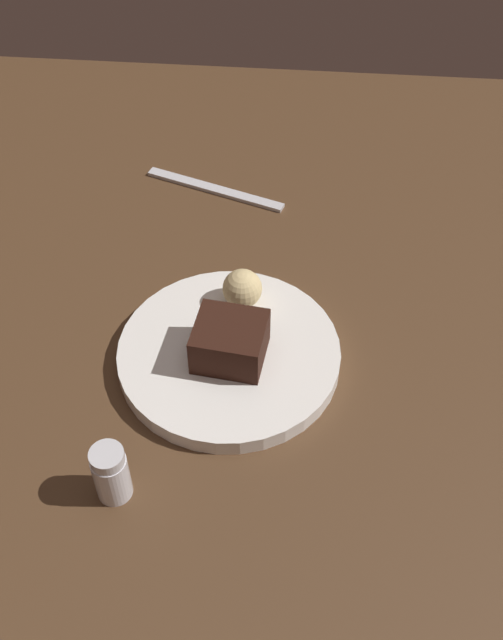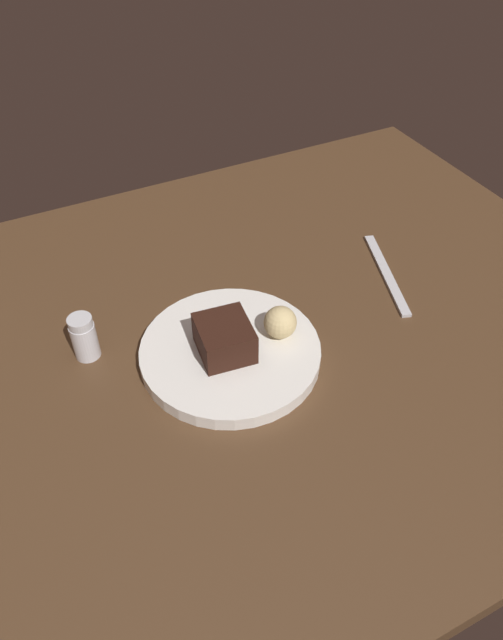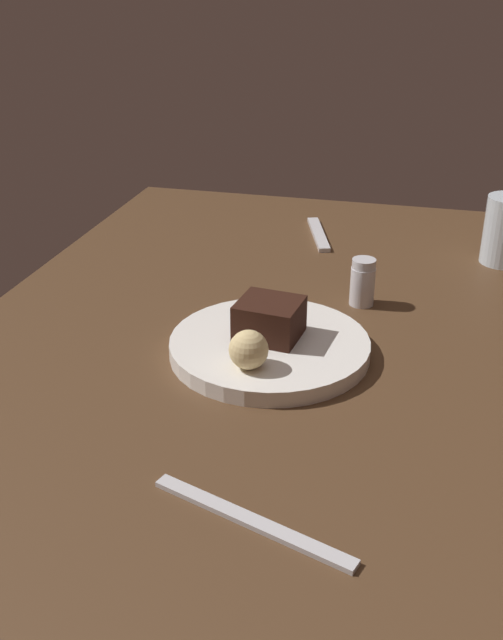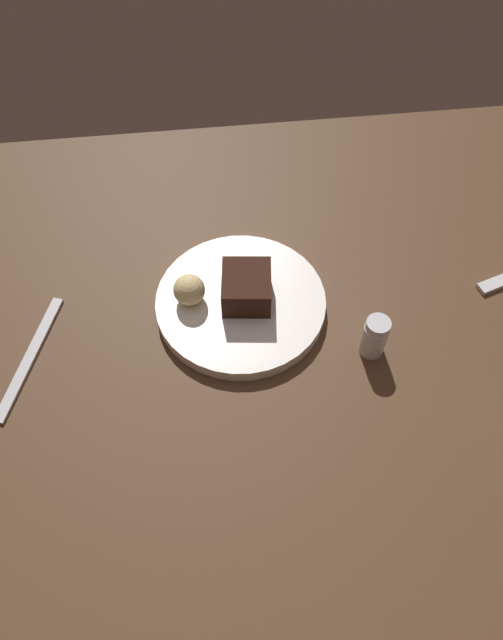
{
  "view_description": "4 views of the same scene",
  "coord_description": "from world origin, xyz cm",
  "views": [
    {
      "loc": [
        50.08,
        10.01,
        65.9
      ],
      "look_at": [
        -1.6,
        5.46,
        8.74
      ],
      "focal_mm": 43.33,
      "sensor_mm": 36.0,
      "label": 1
    },
    {
      "loc": [
        20.35,
        51.61,
        59.19
      ],
      "look_at": [
        -4.55,
        1.83,
        6.94
      ],
      "focal_mm": 33.43,
      "sensor_mm": 36.0,
      "label": 2
    },
    {
      "loc": [
        -74.08,
        -13.21,
        44.73
      ],
      "look_at": [
        1.64,
        5.96,
        5.85
      ],
      "focal_mm": 41.45,
      "sensor_mm": 36.0,
      "label": 3
    },
    {
      "loc": [
        -4.88,
        -44.61,
        70.53
      ],
      "look_at": [
        0.04,
        -2.02,
        7.34
      ],
      "focal_mm": 33.69,
      "sensor_mm": 36.0,
      "label": 4
    }
  ],
  "objects": [
    {
      "name": "dining_table",
      "position": [
        0.0,
        0.0,
        1.5
      ],
      "size": [
        120.0,
        84.0,
        3.0
      ],
      "primitive_type": "cube",
      "color": "#4C331E",
      "rests_on": "ground"
    },
    {
      "name": "dessert_plate",
      "position": [
        -0.83,
        3.18,
        3.95
      ],
      "size": [
        23.15,
        23.15,
        1.89
      ],
      "primitive_type": "cylinder",
      "color": "white",
      "rests_on": "dining_table"
    },
    {
      "name": "chocolate_cake_slice",
      "position": [
        0.49,
        3.43,
        7.09
      ],
      "size": [
        7.26,
        7.77,
        4.4
      ],
      "primitive_type": "cube",
      "rotation": [
        0.0,
        0.0,
        1.45
      ],
      "color": "black",
      "rests_on": "dessert_plate"
    },
    {
      "name": "bread_roll",
      "position": [
        -7.59,
        3.94,
        7.03
      ],
      "size": [
        4.28,
        4.28,
        4.28
      ],
      "primitive_type": "sphere",
      "color": "#DBC184",
      "rests_on": "dessert_plate"
    },
    {
      "name": "salt_shaker",
      "position": [
        15.44,
        -5.57,
        6.13
      ],
      "size": [
        3.26,
        3.26,
        6.35
      ],
      "color": "silver",
      "rests_on": "dining_table"
    },
    {
      "name": "butter_knife",
      "position": [
        -28.95,
        -1.74,
        3.25
      ],
      "size": [
        7.45,
        18.44,
        0.5
      ],
      "primitive_type": "cube",
      "rotation": [
        0.0,
        0.0,
        1.24
      ],
      "color": "silver",
      "rests_on": "dining_table"
    }
  ]
}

